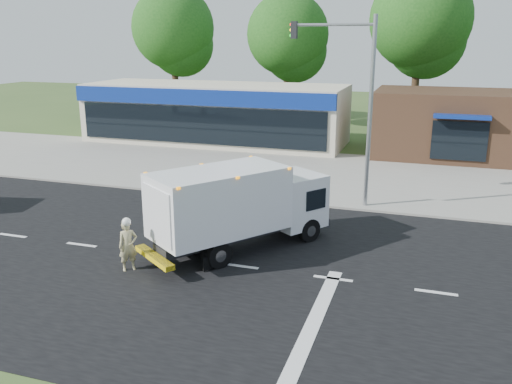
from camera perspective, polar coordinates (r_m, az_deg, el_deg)
ground at (r=17.60m, az=-1.63°, el=-7.85°), size 120.00×120.00×0.00m
road_asphalt at (r=17.60m, az=-1.63°, el=-7.84°), size 60.00×14.00×0.02m
sidewalk at (r=24.99m, az=4.72°, el=-0.46°), size 60.00×2.40×0.12m
parking_apron at (r=30.49m, az=7.28°, el=2.38°), size 60.00×9.00×0.02m
lane_markings at (r=16.05m, az=1.34°, el=-10.25°), size 55.20×7.00×0.01m
ems_box_truck at (r=18.37m, az=-1.94°, el=-1.13°), size 5.56×6.62×2.96m
emergency_worker at (r=17.49m, az=-13.33°, el=-5.41°), size 0.70×0.70×1.75m
retail_strip_mall at (r=38.28m, az=-4.32°, el=8.28°), size 18.00×6.20×4.00m
brown_storefront at (r=35.52m, az=20.53°, el=6.71°), size 10.00×6.70×4.00m
traffic_signal_pole at (r=23.06m, az=10.43°, el=10.28°), size 3.51×0.25×8.00m
background_trees at (r=43.76m, az=10.22°, el=16.10°), size 36.77×7.39×12.10m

